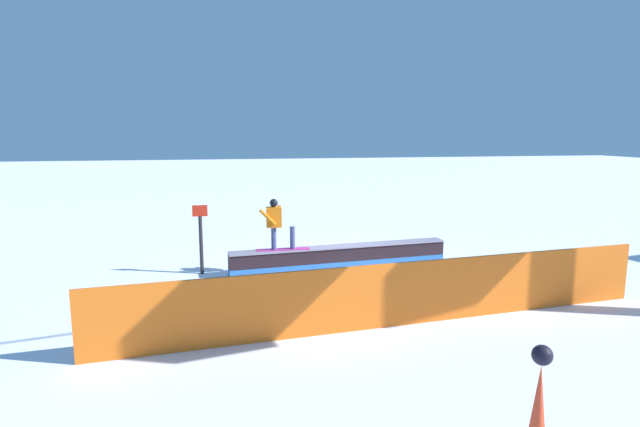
{
  "coord_description": "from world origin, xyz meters",
  "views": [
    {
      "loc": [
        3.41,
        13.46,
        3.82
      ],
      "look_at": [
        0.83,
        1.07,
        1.77
      ],
      "focal_mm": 28.24,
      "sensor_mm": 36.0,
      "label": 1
    }
  ],
  "objects": [
    {
      "name": "ground_plane",
      "position": [
        0.0,
        0.0,
        0.0
      ],
      "size": [
        120.0,
        120.0,
        0.0
      ],
      "primitive_type": "plane",
      "color": "white"
    },
    {
      "name": "snowboarder",
      "position": [
        1.84,
        0.14,
        1.41
      ],
      "size": [
        1.46,
        0.42,
        1.4
      ],
      "color": "#BD2B86",
      "rests_on": "grind_box"
    },
    {
      "name": "trail_marker",
      "position": [
        3.85,
        -0.25,
        1.01
      ],
      "size": [
        0.4,
        0.1,
        1.89
      ],
      "color": "#262628",
      "rests_on": "ground_plane"
    },
    {
      "name": "safety_fence",
      "position": [
        0.0,
        4.41,
        0.64
      ],
      "size": [
        11.61,
        1.1,
        1.29
      ],
      "primitive_type": "cube",
      "rotation": [
        0.0,
        0.0,
        0.09
      ],
      "color": "orange",
      "rests_on": "ground_plane"
    },
    {
      "name": "grind_box",
      "position": [
        0.0,
        0.0,
        0.3
      ],
      "size": [
        6.33,
        1.04,
        0.65
      ],
      "color": "black",
      "rests_on": "ground_plane"
    }
  ]
}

